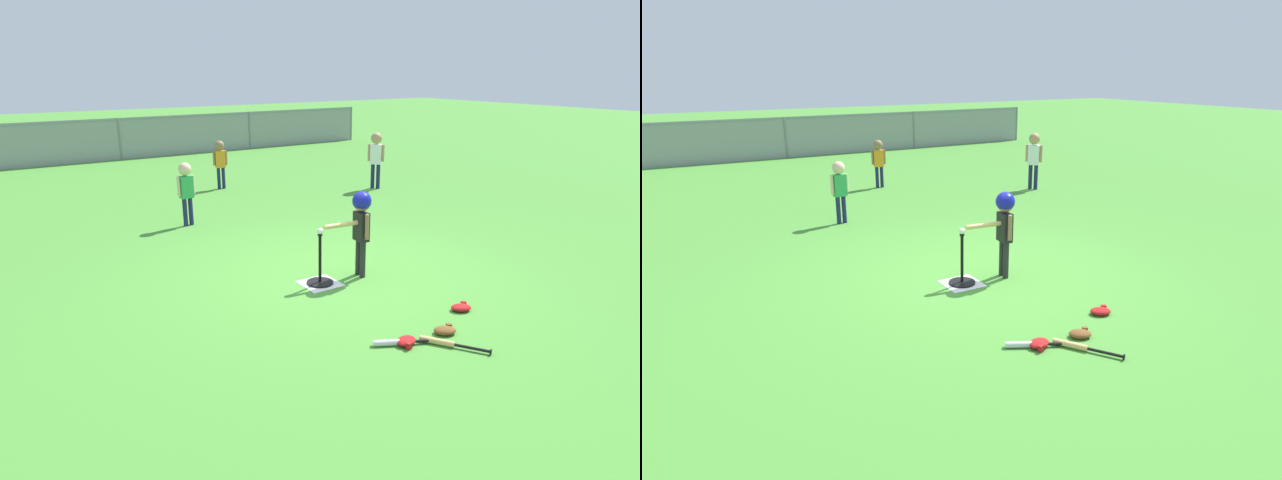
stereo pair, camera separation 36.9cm
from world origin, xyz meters
TOP-DOWN VIEW (x-y plane):
  - ground_plane at (0.00, 0.00)m, footprint 60.00×60.00m
  - home_plate at (-0.37, -0.08)m, footprint 0.44×0.44m
  - batting_tee at (-0.37, -0.08)m, footprint 0.32×0.32m
  - baseball_on_tee at (-0.37, -0.08)m, footprint 0.07×0.07m
  - batter_child at (0.18, -0.13)m, footprint 0.63×0.31m
  - fielder_deep_center at (0.81, 5.56)m, footprint 0.30×0.20m
  - fielder_deep_left at (-0.79, 3.22)m, footprint 0.31×0.21m
  - fielder_near_right at (3.57, 3.76)m, footprint 0.26×0.27m
  - spare_bat_silver at (-0.61, -1.74)m, footprint 0.57×0.33m
  - spare_bat_wood at (-0.24, -1.99)m, footprint 0.41×0.58m
  - glove_by_plate at (-0.52, -1.78)m, footprint 0.25×0.22m
  - glove_near_bats at (0.48, -1.54)m, footprint 0.26×0.23m
  - glove_tossed_aside at (-0.05, -1.82)m, footprint 0.27×0.24m
  - outfield_fence at (0.00, 10.65)m, footprint 16.06×0.06m

SIDE VIEW (x-z plane):
  - ground_plane at x=0.00m, z-range 0.00..0.00m
  - home_plate at x=-0.37m, z-range 0.00..0.01m
  - spare_bat_silver at x=-0.61m, z-range 0.00..0.06m
  - spare_bat_wood at x=-0.24m, z-range 0.00..0.06m
  - glove_by_plate at x=-0.52m, z-range 0.00..0.07m
  - glove_near_bats at x=0.48m, z-range 0.00..0.07m
  - glove_tossed_aside at x=-0.05m, z-range 0.00..0.07m
  - batting_tee at x=-0.37m, z-range -0.22..0.41m
  - outfield_fence at x=0.00m, z-range 0.04..1.19m
  - fielder_deep_center at x=0.81m, z-range 0.15..1.17m
  - baseball_on_tee at x=-0.37m, z-range 0.62..0.70m
  - fielder_deep_left at x=-0.79m, z-range 0.15..1.18m
  - fielder_near_right at x=3.57m, z-range 0.17..1.35m
  - batter_child at x=0.18m, z-range 0.23..1.30m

